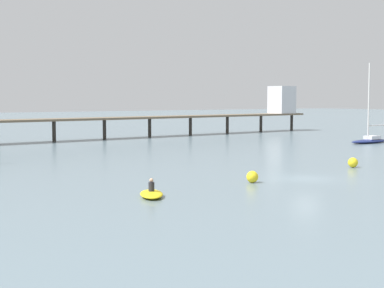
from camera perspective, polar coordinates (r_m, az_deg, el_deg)
ground_plane at (r=44.13m, az=10.95°, el=-3.33°), size 400.00×400.00×0.00m
pier at (r=90.05m, az=-2.44°, el=3.19°), size 86.10×11.01×7.94m
sailboat_navy at (r=80.23m, az=16.90°, el=0.51°), size 6.86×2.35×10.41m
dinghy_yellow at (r=35.58m, az=-3.96°, el=-4.83°), size 2.51×3.33×1.14m
mooring_buoy_inner at (r=41.48m, az=5.88°, el=-3.19°), size 0.84×0.84×0.84m
mooring_buoy_outer at (r=52.02m, az=15.36°, el=-1.75°), size 0.86×0.86×0.86m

